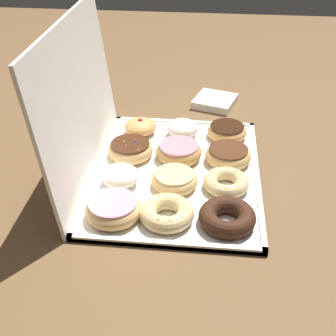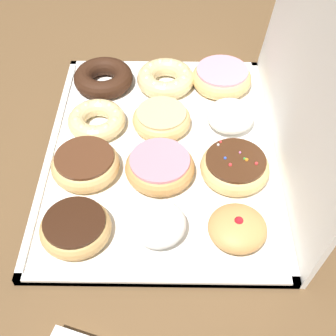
{
  "view_description": "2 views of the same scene",
  "coord_description": "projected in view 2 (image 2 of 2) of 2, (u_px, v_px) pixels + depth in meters",
  "views": [
    {
      "loc": [
        -0.92,
        -0.07,
        0.64
      ],
      "look_at": [
        -0.02,
        0.02,
        0.03
      ],
      "focal_mm": 47.88,
      "sensor_mm": 36.0,
      "label": 1
    },
    {
      "loc": [
        0.56,
        0.02,
        0.59
      ],
      "look_at": [
        0.06,
        0.01,
        0.03
      ],
      "focal_mm": 47.96,
      "sensor_mm": 36.0,
      "label": 2
    }
  ],
  "objects": [
    {
      "name": "ground_plane",
      "position": [
        161.0,
        153.0,
        0.82
      ],
      "size": [
        3.0,
        3.0,
        0.0
      ],
      "primitive_type": "plane",
      "color": "brown"
    },
    {
      "name": "donut_box",
      "position": [
        161.0,
        151.0,
        0.81
      ],
      "size": [
        0.53,
        0.41,
        0.01
      ],
      "color": "white",
      "rests_on": "ground"
    },
    {
      "name": "box_lid_open",
      "position": [
        310.0,
        68.0,
        0.67
      ],
      "size": [
        0.53,
        0.05,
        0.38
      ],
      "primitive_type": "cube",
      "rotation": [
        1.47,
        0.0,
        0.0
      ],
      "color": "white",
      "rests_on": "ground"
    },
    {
      "name": "chocolate_cake_ring_donut_0",
      "position": [
        103.0,
        78.0,
        0.92
      ],
      "size": [
        0.12,
        0.12,
        0.04
      ],
      "color": "#381E11",
      "rests_on": "donut_box"
    },
    {
      "name": "cruller_donut_1",
      "position": [
        97.0,
        120.0,
        0.84
      ],
      "size": [
        0.11,
        0.11,
        0.03
      ],
      "color": "#EACC8C",
      "rests_on": "donut_box"
    },
    {
      "name": "chocolate_frosted_donut_2",
      "position": [
        85.0,
        164.0,
        0.76
      ],
      "size": [
        0.12,
        0.12,
        0.04
      ],
      "color": "#E5B770",
      "rests_on": "donut_box"
    },
    {
      "name": "chocolate_frosted_donut_3",
      "position": [
        75.0,
        228.0,
        0.67
      ],
      "size": [
        0.11,
        0.11,
        0.04
      ],
      "color": "tan",
      "rests_on": "donut_box"
    },
    {
      "name": "cruller_donut_4",
      "position": [
        165.0,
        78.0,
        0.92
      ],
      "size": [
        0.12,
        0.12,
        0.04
      ],
      "color": "#EACC8C",
      "rests_on": "donut_box"
    },
    {
      "name": "glazed_ring_donut_5",
      "position": [
        162.0,
        119.0,
        0.84
      ],
      "size": [
        0.11,
        0.11,
        0.04
      ],
      "color": "#E5B770",
      "rests_on": "donut_box"
    },
    {
      "name": "pink_frosted_donut_6",
      "position": [
        157.0,
        167.0,
        0.75
      ],
      "size": [
        0.12,
        0.12,
        0.04
      ],
      "color": "tan",
      "rests_on": "donut_box"
    },
    {
      "name": "powdered_filled_donut_7",
      "position": [
        157.0,
        224.0,
        0.67
      ],
      "size": [
        0.09,
        0.09,
        0.05
      ],
      "color": "white",
      "rests_on": "donut_box"
    },
    {
      "name": "pink_frosted_donut_8",
      "position": [
        222.0,
        77.0,
        0.92
      ],
      "size": [
        0.12,
        0.12,
        0.04
      ],
      "color": "#E5B770",
      "rests_on": "donut_box"
    },
    {
      "name": "powdered_filled_donut_9",
      "position": [
        230.0,
        116.0,
        0.83
      ],
      "size": [
        0.09,
        0.09,
        0.05
      ],
      "color": "white",
      "rests_on": "donut_box"
    },
    {
      "name": "sprinkle_donut_10",
      "position": [
        235.0,
        167.0,
        0.75
      ],
      "size": [
        0.12,
        0.12,
        0.04
      ],
      "color": "#E5B770",
      "rests_on": "donut_box"
    },
    {
      "name": "jelly_filled_donut_11",
      "position": [
        237.0,
        228.0,
        0.67
      ],
      "size": [
        0.09,
        0.09,
        0.05
      ],
      "color": "tan",
      "rests_on": "donut_box"
    }
  ]
}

